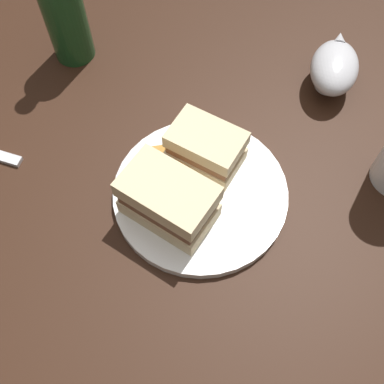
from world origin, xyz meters
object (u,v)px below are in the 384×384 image
object	(u,v)px
sandwich_half_left	(206,147)
sandwich_half_right	(168,200)
cider_bottle	(61,1)
plate	(200,193)
gravy_boat	(334,67)

from	to	relation	value
sandwich_half_left	sandwich_half_right	world-z (taller)	sandwich_half_right
sandwich_half_left	cider_bottle	world-z (taller)	cider_bottle
plate	gravy_boat	bearing A→B (deg)	-135.20
gravy_boat	cider_bottle	distance (m)	0.43
plate	gravy_boat	xyz separation A→B (m)	(-0.21, -0.21, 0.03)
plate	sandwich_half_left	bearing A→B (deg)	-97.93
plate	gravy_boat	world-z (taller)	gravy_boat
cider_bottle	gravy_boat	bearing A→B (deg)	170.92
plate	cider_bottle	distance (m)	0.36
sandwich_half_right	gravy_boat	size ratio (longest dim) A/B	1.08
sandwich_half_left	cider_bottle	bearing A→B (deg)	-45.17
sandwich_half_left	plate	bearing A→B (deg)	82.07
plate	cider_bottle	world-z (taller)	cider_bottle
sandwich_half_right	gravy_boat	bearing A→B (deg)	-136.15
sandwich_half_left	cider_bottle	distance (m)	0.32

